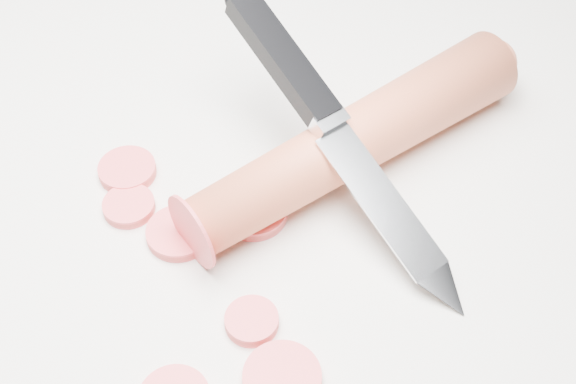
% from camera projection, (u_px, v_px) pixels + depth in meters
% --- Properties ---
extents(ground, '(2.40, 2.40, 0.00)m').
position_uv_depth(ground, '(242.00, 187.00, 0.48)').
color(ground, silver).
rests_on(ground, ground).
extents(carrot, '(0.14, 0.22, 0.04)m').
position_uv_depth(carrot, '(355.00, 140.00, 0.47)').
color(carrot, '#D85936').
rests_on(carrot, ground).
extents(carrot_slice_0, '(0.04, 0.04, 0.01)m').
position_uv_depth(carrot_slice_0, '(179.00, 233.00, 0.45)').
color(carrot_slice_0, '#F5454C').
rests_on(carrot_slice_0, ground).
extents(carrot_slice_1, '(0.03, 0.03, 0.01)m').
position_uv_depth(carrot_slice_1, '(129.00, 206.00, 0.47)').
color(carrot_slice_1, '#F5454C').
rests_on(carrot_slice_1, ground).
extents(carrot_slice_2, '(0.04, 0.04, 0.01)m').
position_uv_depth(carrot_slice_2, '(254.00, 212.00, 0.46)').
color(carrot_slice_2, '#F5454C').
rests_on(carrot_slice_2, ground).
extents(carrot_slice_3, '(0.03, 0.03, 0.01)m').
position_uv_depth(carrot_slice_3, '(252.00, 321.00, 0.42)').
color(carrot_slice_3, '#F5454C').
rests_on(carrot_slice_3, ground).
extents(carrot_slice_4, '(0.04, 0.04, 0.01)m').
position_uv_depth(carrot_slice_4, '(282.00, 378.00, 0.40)').
color(carrot_slice_4, '#F5454C').
rests_on(carrot_slice_4, ground).
extents(carrot_slice_5, '(0.03, 0.03, 0.01)m').
position_uv_depth(carrot_slice_5, '(127.00, 170.00, 0.49)').
color(carrot_slice_5, '#F5454C').
rests_on(carrot_slice_5, ground).
extents(kitchen_knife, '(0.21, 0.12, 0.09)m').
position_uv_depth(kitchen_knife, '(343.00, 138.00, 0.45)').
color(kitchen_knife, silver).
rests_on(kitchen_knife, ground).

